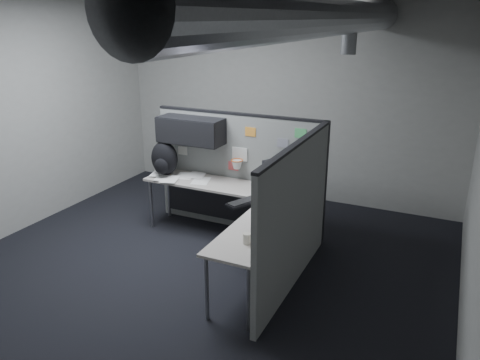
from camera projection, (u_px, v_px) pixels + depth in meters
The scene contains 12 objects.
room at pixel (241, 94), 4.59m from camera, with size 5.62×5.62×3.22m.
partition_back at pixel (225, 159), 6.33m from camera, with size 2.44×0.42×1.63m.
partition_right at pixel (296, 215), 4.98m from camera, with size 0.07×2.23×1.63m.
desk at pixel (235, 203), 5.84m from camera, with size 2.31×2.11×0.73m.
monitor at pixel (284, 179), 5.65m from camera, with size 0.54×0.54×0.45m.
keyboard at pixel (245, 202), 5.52m from camera, with size 0.35×0.50×0.04m.
mouse at pixel (267, 210), 5.28m from camera, with size 0.30×0.28×0.05m.
phone at pixel (263, 227), 4.83m from camera, with size 0.22×0.23×0.10m.
bottles at pixel (262, 244), 4.48m from camera, with size 0.12×0.14×0.07m.
cup at pixel (247, 239), 4.53m from camera, with size 0.08×0.08×0.11m, color beige.
papers at pixel (179, 177), 6.41m from camera, with size 0.95×0.68×0.02m.
backpack at pixel (164, 159), 6.43m from camera, with size 0.41×0.37×0.48m.
Camera 1 is at (2.51, -4.17, 2.81)m, focal length 35.00 mm.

